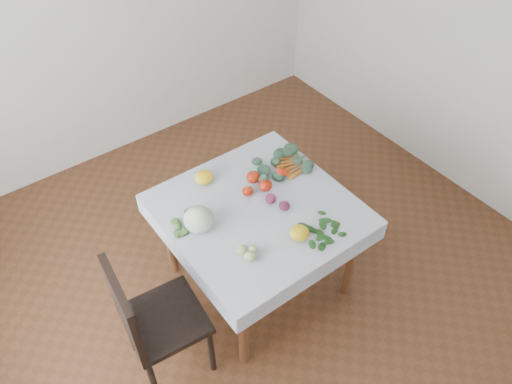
# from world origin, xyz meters

# --- Properties ---
(ground) EXTENTS (4.00, 4.00, 0.00)m
(ground) POSITION_xyz_m (0.00, 0.00, 0.00)
(ground) COLOR brown
(back_wall) EXTENTS (4.00, 0.04, 2.70)m
(back_wall) POSITION_xyz_m (0.00, 2.00, 1.35)
(back_wall) COLOR silver
(back_wall) RESTS_ON ground
(table) EXTENTS (1.00, 1.00, 0.75)m
(table) POSITION_xyz_m (0.00, 0.00, 0.65)
(table) COLOR brown
(table) RESTS_ON ground
(tablecloth) EXTENTS (1.12, 1.12, 0.01)m
(tablecloth) POSITION_xyz_m (0.00, 0.00, 0.75)
(tablecloth) COLOR white
(tablecloth) RESTS_ON table
(chair) EXTENTS (0.48, 0.48, 0.97)m
(chair) POSITION_xyz_m (-0.89, -0.16, 0.55)
(chair) COLOR black
(chair) RESTS_ON ground
(cabbage) EXTENTS (0.21, 0.21, 0.16)m
(cabbage) POSITION_xyz_m (-0.38, 0.08, 0.84)
(cabbage) COLOR silver
(cabbage) RESTS_ON tablecloth
(tomato_a) EXTENTS (0.09, 0.09, 0.06)m
(tomato_a) POSITION_xyz_m (0.02, 0.14, 0.79)
(tomato_a) COLOR #B6210C
(tomato_a) RESTS_ON tablecloth
(tomato_b) EXTENTS (0.10, 0.10, 0.08)m
(tomato_b) POSITION_xyz_m (0.12, 0.22, 0.79)
(tomato_b) COLOR #B6210C
(tomato_b) RESTS_ON tablecloth
(tomato_c) EXTENTS (0.11, 0.11, 0.08)m
(tomato_c) POSITION_xyz_m (0.14, 0.11, 0.79)
(tomato_c) COLOR #B6210C
(tomato_c) RESTS_ON tablecloth
(tomato_d) EXTENTS (0.09, 0.09, 0.07)m
(tomato_d) POSITION_xyz_m (0.30, 0.15, 0.79)
(tomato_d) COLOR #B6210C
(tomato_d) RESTS_ON tablecloth
(heirloom_back) EXTENTS (0.15, 0.15, 0.08)m
(heirloom_back) POSITION_xyz_m (-0.14, 0.40, 0.80)
(heirloom_back) COLOR yellow
(heirloom_back) RESTS_ON tablecloth
(heirloom_front) EXTENTS (0.14, 0.14, 0.08)m
(heirloom_front) POSITION_xyz_m (0.05, -0.33, 0.80)
(heirloom_front) COLOR yellow
(heirloom_front) RESTS_ON tablecloth
(onion_a) EXTENTS (0.09, 0.09, 0.06)m
(onion_a) POSITION_xyz_m (0.09, -0.00, 0.79)
(onion_a) COLOR #53173C
(onion_a) RESTS_ON tablecloth
(onion_b) EXTENTS (0.09, 0.09, 0.06)m
(onion_b) POSITION_xyz_m (0.13, -0.10, 0.79)
(onion_b) COLOR #53173C
(onion_b) RESTS_ON tablecloth
(tomatillo_cluster) EXTENTS (0.13, 0.11, 0.05)m
(tomatillo_cluster) POSITION_xyz_m (-0.28, -0.25, 0.78)
(tomatillo_cluster) COLOR #C1D87D
(tomatillo_cluster) RESTS_ON tablecloth
(carrot_bunch) EXTENTS (0.21, 0.24, 0.03)m
(carrot_bunch) POSITION_xyz_m (0.42, 0.17, 0.77)
(carrot_bunch) COLOR #D65F17
(carrot_bunch) RESTS_ON tablecloth
(kale_bunch) EXTENTS (0.40, 0.30, 0.05)m
(kale_bunch) POSITION_xyz_m (0.34, 0.21, 0.78)
(kale_bunch) COLOR #32533C
(kale_bunch) RESTS_ON tablecloth
(basil_bunch) EXTENTS (0.30, 0.22, 0.01)m
(basil_bunch) POSITION_xyz_m (0.18, -0.38, 0.76)
(basil_bunch) COLOR #204D18
(basil_bunch) RESTS_ON tablecloth
(dill_bunch) EXTENTS (0.22, 0.17, 0.02)m
(dill_bunch) POSITION_xyz_m (-0.45, 0.17, 0.77)
(dill_bunch) COLOR #4A7334
(dill_bunch) RESTS_ON tablecloth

